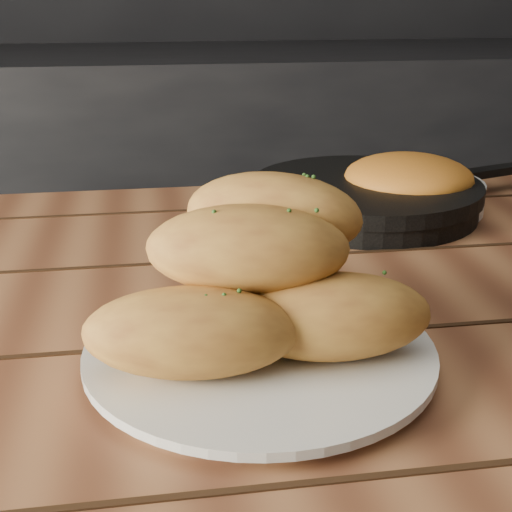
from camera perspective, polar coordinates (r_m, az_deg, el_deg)
The scene contains 6 objects.
counter at distance 1.86m, azimuth -3.72°, elevation 2.10°, with size 2.80×0.60×0.90m, color black.
table at distance 0.79m, azimuth 3.54°, elevation -9.27°, with size 1.59×0.86×0.75m.
plate at distance 0.60m, azimuth 0.30°, elevation -7.86°, with size 0.29×0.29×0.02m.
bread_rolls at distance 0.57m, azimuth 0.10°, elevation -1.83°, with size 0.28×0.23×0.14m.
skillet at distance 1.00m, azimuth 8.82°, elevation 4.76°, with size 0.44×0.32×0.05m.
bowl at distance 1.03m, azimuth 12.07°, elevation 5.53°, with size 0.21×0.21×0.08m.
Camera 1 is at (-0.15, -0.05, 1.05)m, focal length 50.00 mm.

